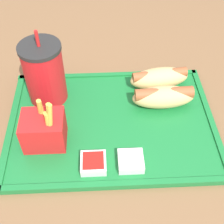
{
  "coord_description": "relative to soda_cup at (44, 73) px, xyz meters",
  "views": [
    {
      "loc": [
        -0.02,
        -0.47,
        1.22
      ],
      "look_at": [
        0.0,
        -0.04,
        0.75
      ],
      "focal_mm": 50.0,
      "sensor_mm": 36.0,
      "label": 1
    }
  ],
  "objects": [
    {
      "name": "hot_dog_far",
      "position": [
        0.26,
        0.02,
        -0.04
      ],
      "size": [
        0.14,
        0.07,
        0.05
      ],
      "color": "#DBB270",
      "rests_on": "food_tray"
    },
    {
      "name": "dining_table",
      "position": [
        0.14,
        -0.05,
        -0.43
      ],
      "size": [
        1.12,
        1.06,
        0.71
      ],
      "color": "brown",
      "rests_on": "ground_plane"
    },
    {
      "name": "sauce_cup_mayo",
      "position": [
        0.17,
        -0.19,
        -0.06
      ],
      "size": [
        0.05,
        0.05,
        0.02
      ],
      "color": "silver",
      "rests_on": "food_tray"
    },
    {
      "name": "food_tray",
      "position": [
        0.14,
        -0.08,
        -0.08
      ],
      "size": [
        0.44,
        0.31,
        0.01
      ],
      "color": "#197233",
      "rests_on": "dining_table"
    },
    {
      "name": "soda_cup",
      "position": [
        0.0,
        0.0,
        0.0
      ],
      "size": [
        0.09,
        0.09,
        0.18
      ],
      "color": "red",
      "rests_on": "food_tray"
    },
    {
      "name": "fries_carton",
      "position": [
        0.01,
        -0.13,
        -0.03
      ],
      "size": [
        0.08,
        0.07,
        0.12
      ],
      "color": "red",
      "rests_on": "food_tray"
    },
    {
      "name": "hot_dog_near",
      "position": [
        0.26,
        -0.04,
        -0.04
      ],
      "size": [
        0.14,
        0.06,
        0.05
      ],
      "color": "#DBB270",
      "rests_on": "food_tray"
    },
    {
      "name": "sauce_cup_ketchup",
      "position": [
        0.1,
        -0.19,
        -0.06
      ],
      "size": [
        0.05,
        0.05,
        0.02
      ],
      "color": "silver",
      "rests_on": "food_tray"
    }
  ]
}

